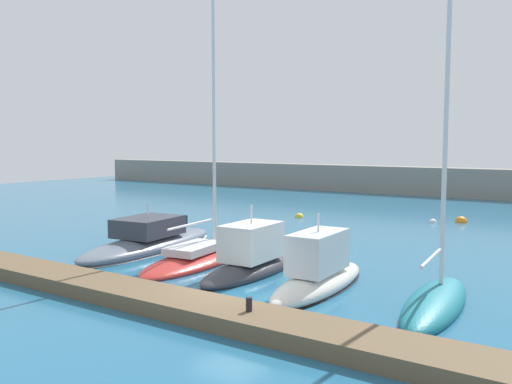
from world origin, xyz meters
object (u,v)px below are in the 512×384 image
(mooring_buoy_orange, at_px, (461,222))
(motorboat_charcoal_third, at_px, (253,259))
(motorboat_ivory_fourth, at_px, (319,273))
(dock_bollard, at_px, (249,304))
(mooring_buoy_yellow, at_px, (299,217))
(sailboat_teal_fifth, at_px, (435,300))
(motorboat_slate_nearest, at_px, (150,241))
(mooring_buoy_white, at_px, (433,223))
(sailboat_red_second, at_px, (203,255))

(mooring_buoy_orange, bearing_deg, motorboat_charcoal_third, -100.61)
(motorboat_charcoal_third, bearing_deg, motorboat_ivory_fourth, -104.49)
(motorboat_charcoal_third, xyz_separation_m, dock_bollard, (3.99, -6.07, 0.14))
(motorboat_charcoal_third, height_order, motorboat_ivory_fourth, motorboat_charcoal_third)
(mooring_buoy_yellow, distance_m, dock_bollard, 25.36)
(motorboat_charcoal_third, relative_size, sailboat_teal_fifth, 0.64)
(mooring_buoy_yellow, height_order, dock_bollard, dock_bollard)
(sailboat_teal_fifth, height_order, dock_bollard, sailboat_teal_fifth)
(motorboat_slate_nearest, relative_size, motorboat_ivory_fourth, 1.48)
(motorboat_slate_nearest, distance_m, motorboat_ivory_fourth, 11.50)
(mooring_buoy_white, bearing_deg, sailboat_red_second, -106.58)
(sailboat_red_second, height_order, mooring_buoy_yellow, sailboat_red_second)
(motorboat_ivory_fourth, bearing_deg, sailboat_teal_fifth, -90.21)
(motorboat_ivory_fourth, xyz_separation_m, mooring_buoy_orange, (0.23, 21.77, -0.66))
(motorboat_charcoal_third, height_order, mooring_buoy_orange, motorboat_charcoal_third)
(motorboat_slate_nearest, bearing_deg, motorboat_ivory_fourth, -107.05)
(sailboat_teal_fifth, bearing_deg, sailboat_red_second, 78.25)
(mooring_buoy_yellow, bearing_deg, mooring_buoy_white, 17.73)
(motorboat_ivory_fourth, bearing_deg, motorboat_charcoal_third, 75.08)
(mooring_buoy_yellow, distance_m, mooring_buoy_orange, 11.79)
(motorboat_charcoal_third, bearing_deg, mooring_buoy_orange, -12.82)
(sailboat_red_second, bearing_deg, motorboat_ivory_fourth, -108.59)
(motorboat_slate_nearest, xyz_separation_m, mooring_buoy_white, (9.86, 18.47, -0.45))
(sailboat_teal_fifth, distance_m, mooring_buoy_white, 21.19)
(mooring_buoy_yellow, xyz_separation_m, mooring_buoy_white, (9.33, 2.98, 0.00))
(motorboat_charcoal_third, distance_m, mooring_buoy_orange, 21.34)
(mooring_buoy_white, bearing_deg, motorboat_slate_nearest, -118.08)
(motorboat_charcoal_third, bearing_deg, sailboat_red_second, 76.89)
(mooring_buoy_white, bearing_deg, mooring_buoy_yellow, -162.27)
(mooring_buoy_yellow, height_order, mooring_buoy_white, mooring_buoy_yellow)
(sailboat_teal_fifth, relative_size, mooring_buoy_yellow, 17.29)
(mooring_buoy_yellow, bearing_deg, sailboat_teal_fifth, -48.70)
(sailboat_red_second, height_order, sailboat_teal_fifth, sailboat_red_second)
(sailboat_red_second, height_order, mooring_buoy_white, sailboat_red_second)
(sailboat_red_second, relative_size, mooring_buoy_white, 32.95)
(sailboat_red_second, distance_m, mooring_buoy_orange, 21.60)
(motorboat_slate_nearest, height_order, mooring_buoy_yellow, motorboat_slate_nearest)
(mooring_buoy_yellow, distance_m, mooring_buoy_white, 9.79)
(sailboat_teal_fifth, height_order, mooring_buoy_orange, sailboat_teal_fifth)
(mooring_buoy_white, height_order, dock_bollard, dock_bollard)
(motorboat_charcoal_third, height_order, mooring_buoy_white, motorboat_charcoal_third)
(sailboat_red_second, distance_m, mooring_buoy_yellow, 16.50)
(sailboat_red_second, xyz_separation_m, motorboat_charcoal_third, (3.43, -0.66, 0.34))
(sailboat_red_second, height_order, dock_bollard, sailboat_red_second)
(motorboat_ivory_fourth, height_order, mooring_buoy_white, motorboat_ivory_fourth)
(motorboat_charcoal_third, distance_m, mooring_buoy_yellow, 18.19)
(motorboat_slate_nearest, xyz_separation_m, sailboat_teal_fifth, (15.78, -1.87, -0.21))
(motorboat_ivory_fourth, relative_size, mooring_buoy_white, 13.67)
(motorboat_slate_nearest, bearing_deg, sailboat_red_second, -104.83)
(sailboat_red_second, xyz_separation_m, dock_bollard, (7.41, -6.73, 0.48))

